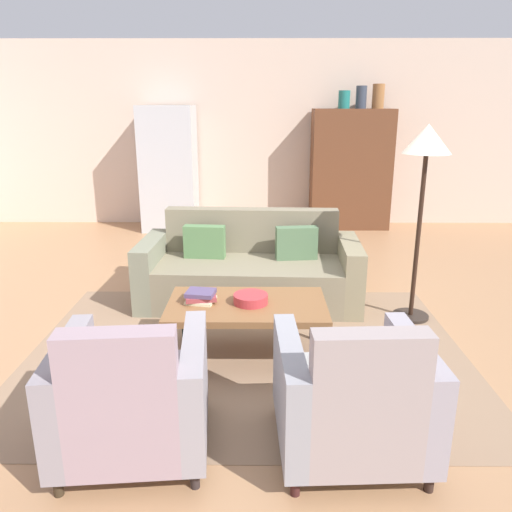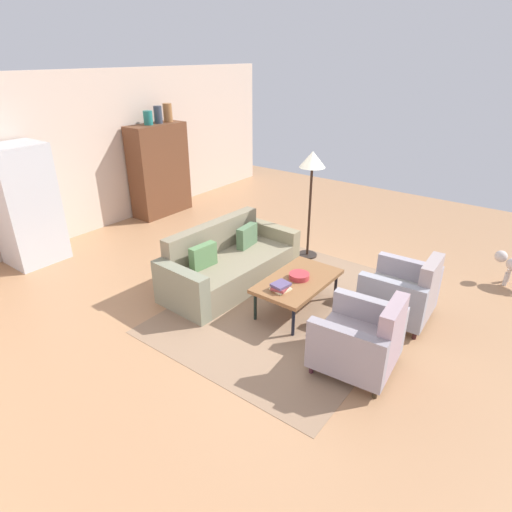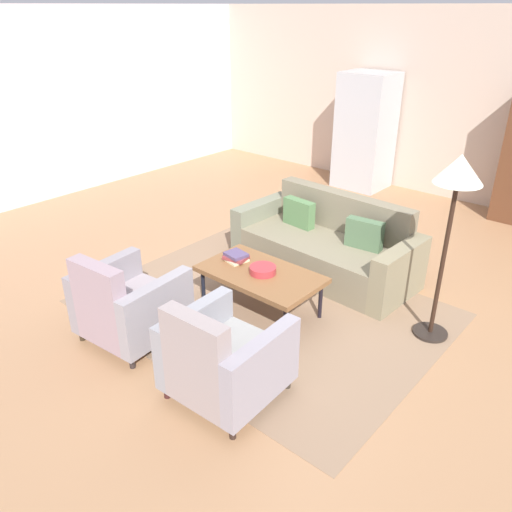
{
  "view_description": "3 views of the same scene",
  "coord_description": "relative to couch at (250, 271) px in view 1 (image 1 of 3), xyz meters",
  "views": [
    {
      "loc": [
        -0.01,
        -3.91,
        1.89
      ],
      "look_at": [
        -0.04,
        -0.18,
        0.74
      ],
      "focal_mm": 35.24,
      "sensor_mm": 36.0,
      "label": 1
    },
    {
      "loc": [
        -4.25,
        -2.85,
        3.05
      ],
      "look_at": [
        -0.4,
        0.06,
        0.74
      ],
      "focal_mm": 30.05,
      "sensor_mm": 36.0,
      "label": 2
    },
    {
      "loc": [
        2.74,
        -3.74,
        2.78
      ],
      "look_at": [
        -0.23,
        -0.31,
        0.54
      ],
      "focal_mm": 35.76,
      "sensor_mm": 36.0,
      "label": 3
    }
  ],
  "objects": [
    {
      "name": "wall_back",
      "position": [
        0.1,
        3.4,
        1.11
      ],
      "size": [
        9.68,
        0.12,
        2.8
      ],
      "primitive_type": "cube",
      "color": "beige",
      "rests_on": "ground"
    },
    {
      "name": "cabinet",
      "position": [
        1.48,
        3.06,
        0.61
      ],
      "size": [
        1.2,
        0.51,
        1.8
      ],
      "color": "brown",
      "rests_on": "ground"
    },
    {
      "name": "vase_small",
      "position": [
        1.83,
        3.05,
        1.69
      ],
      "size": [
        0.18,
        0.18,
        0.35
      ],
      "primitive_type": "cylinder",
      "color": "#936035",
      "rests_on": "cabinet"
    },
    {
      "name": "vase_round",
      "position": [
        1.58,
        3.05,
        1.67
      ],
      "size": [
        0.16,
        0.16,
        0.32
      ],
      "primitive_type": "cylinder",
      "color": "#333B49",
      "rests_on": "cabinet"
    },
    {
      "name": "couch",
      "position": [
        0.0,
        0.0,
        0.0
      ],
      "size": [
        2.14,
        0.99,
        0.86
      ],
      "rotation": [
        0.0,
        0.0,
        3.1
      ],
      "color": "#7B7259",
      "rests_on": "ground"
    },
    {
      "name": "coffee_table",
      "position": [
        -0.0,
        -1.19,
        0.11
      ],
      "size": [
        1.2,
        0.7,
        0.44
      ],
      "color": "black",
      "rests_on": "ground"
    },
    {
      "name": "book_stack",
      "position": [
        -0.35,
        -1.16,
        0.19
      ],
      "size": [
        0.26,
        0.23,
        0.09
      ],
      "color": "beige",
      "rests_on": "coffee_table"
    },
    {
      "name": "fruit_bowl",
      "position": [
        0.03,
        -1.19,
        0.18
      ],
      "size": [
        0.26,
        0.26,
        0.07
      ],
      "primitive_type": "cylinder",
      "color": "#AF3137",
      "rests_on": "coffee_table"
    },
    {
      "name": "ground_plane",
      "position": [
        0.1,
        -0.8,
        -0.29
      ],
      "size": [
        11.62,
        11.62,
        0.0
      ],
      "primitive_type": "plane",
      "color": "#A87A53"
    },
    {
      "name": "area_rug",
      "position": [
        -0.0,
        -1.14,
        -0.28
      ],
      "size": [
        3.4,
        2.6,
        0.01
      ],
      "primitive_type": "cube",
      "color": "#8D6F55",
      "rests_on": "ground"
    },
    {
      "name": "floor_lamp",
      "position": [
        1.48,
        -0.46,
        1.16
      ],
      "size": [
        0.4,
        0.4,
        1.72
      ],
      "color": "black",
      "rests_on": "ground"
    },
    {
      "name": "refrigerator",
      "position": [
        -1.29,
        2.95,
        0.64
      ],
      "size": [
        0.8,
        0.73,
        1.85
      ],
      "color": "#B7BABF",
      "rests_on": "ground"
    },
    {
      "name": "armchair_left",
      "position": [
        -0.6,
        -2.35,
        0.06
      ],
      "size": [
        0.87,
        0.87,
        0.88
      ],
      "rotation": [
        0.0,
        0.0,
        0.09
      ],
      "color": "#381B23",
      "rests_on": "ground"
    },
    {
      "name": "vase_tall",
      "position": [
        1.33,
        3.05,
        1.64
      ],
      "size": [
        0.17,
        0.17,
        0.26
      ],
      "primitive_type": "cylinder",
      "color": "#1E6E66",
      "rests_on": "cabinet"
    },
    {
      "name": "armchair_right",
      "position": [
        0.6,
        -2.35,
        0.06
      ],
      "size": [
        0.84,
        0.84,
        0.88
      ],
      "rotation": [
        0.0,
        0.0,
        0.05
      ],
      "color": "#3A1F14",
      "rests_on": "ground"
    }
  ]
}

